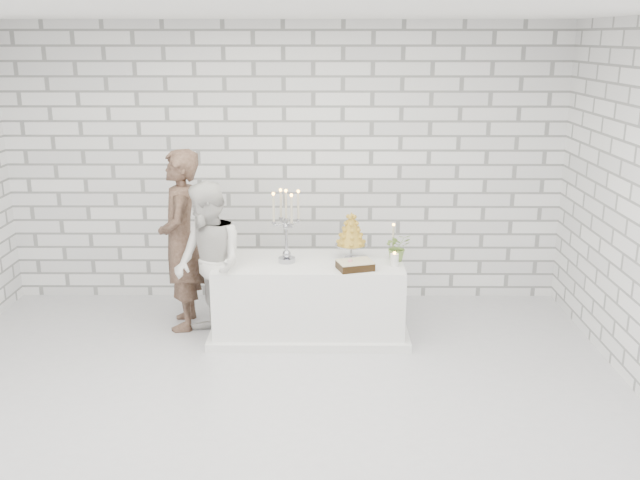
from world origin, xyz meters
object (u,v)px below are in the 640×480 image
Objects in this scene: groom at (181,240)px; bride at (209,264)px; croquembouche at (351,236)px; candelabra at (286,226)px; cake_table at (309,298)px.

bride is (0.33, -0.39, -0.12)m from groom.
croquembouche is (1.67, -0.13, 0.09)m from groom.
bride is at bearing -167.27° from candelabra.
groom is 1.15× the size of bride.
groom is at bearing -172.40° from bride.
croquembouche is (1.34, 0.27, 0.21)m from bride.
croquembouche is at bearing 78.93° from groom.
bride is 1.38m from croquembouche.
cake_table is at bearing -168.85° from croquembouche.
groom is 1.10m from candelabra.
candelabra is 1.51× the size of croquembouche.
bride is 2.18× the size of candelabra.
croquembouche is (0.62, 0.11, -0.12)m from candelabra.
bride is (-0.93, -0.19, 0.40)m from cake_table.
candelabra is at bearing -173.25° from cake_table.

